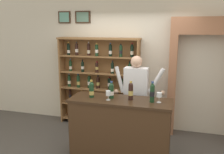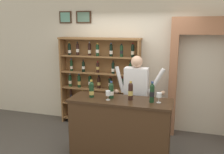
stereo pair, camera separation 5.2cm
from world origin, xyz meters
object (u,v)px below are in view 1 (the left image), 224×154
(tasting_counter, at_px, (120,129))
(tasting_bottle_super_tuscan, at_px, (92,90))
(shopkeeper, at_px, (136,91))
(tasting_bottle_chianti, at_px, (152,92))
(wine_glass_spare, at_px, (108,94))
(wine_glass_left, at_px, (159,95))
(tasting_bottle_vin_santo, at_px, (111,90))
(wine_shelf, at_px, (99,80))
(tasting_bottle_rosso, at_px, (131,91))

(tasting_counter, xyz_separation_m, tasting_bottle_super_tuscan, (-0.49, -0.02, 0.65))
(shopkeeper, bearing_deg, tasting_bottle_chianti, -57.73)
(wine_glass_spare, bearing_deg, tasting_bottle_super_tuscan, 167.39)
(shopkeeper, distance_m, wine_glass_spare, 0.73)
(tasting_bottle_super_tuscan, bearing_deg, tasting_bottle_chianti, 0.79)
(tasting_counter, height_order, wine_glass_left, wine_glass_left)
(tasting_bottle_vin_santo, height_order, wine_glass_spare, tasting_bottle_vin_santo)
(wine_shelf, height_order, tasting_bottle_chianti, wine_shelf)
(tasting_bottle_vin_santo, relative_size, tasting_bottle_chianti, 0.87)
(shopkeeper, relative_size, tasting_bottle_super_tuscan, 5.71)
(tasting_counter, distance_m, shopkeeper, 0.79)
(shopkeeper, xyz_separation_m, wine_glass_spare, (-0.33, -0.65, 0.09))
(tasting_bottle_rosso, bearing_deg, wine_glass_spare, -161.81)
(tasting_bottle_super_tuscan, relative_size, wine_glass_spare, 1.89)
(tasting_counter, xyz_separation_m, tasting_bottle_rosso, (0.16, 0.03, 0.67))
(wine_shelf, distance_m, tasting_counter, 1.63)
(wine_shelf, bearing_deg, tasting_counter, -57.85)
(tasting_bottle_rosso, bearing_deg, tasting_bottle_super_tuscan, -176.19)
(tasting_bottle_vin_santo, xyz_separation_m, tasting_bottle_rosso, (0.32, -0.00, 0.02))
(tasting_counter, bearing_deg, wine_glass_left, 1.03)
(tasting_counter, relative_size, tasting_bottle_super_tuscan, 5.63)
(wine_glass_spare, bearing_deg, tasting_counter, 25.41)
(wine_shelf, distance_m, wine_glass_left, 1.94)
(shopkeeper, height_order, tasting_bottle_super_tuscan, shopkeeper)
(tasting_bottle_vin_santo, height_order, tasting_bottle_rosso, tasting_bottle_rosso)
(wine_glass_left, height_order, wine_glass_spare, wine_glass_left)
(wine_glass_left, distance_m, wine_glass_spare, 0.80)
(shopkeeper, bearing_deg, wine_shelf, 142.54)
(tasting_bottle_chianti, bearing_deg, wine_glass_spare, -173.11)
(shopkeeper, relative_size, tasting_bottle_vin_santo, 5.88)
(tasting_bottle_rosso, distance_m, tasting_bottle_chianti, 0.35)
(tasting_counter, height_order, wine_glass_spare, wine_glass_spare)
(tasting_bottle_chianti, height_order, wine_glass_spare, tasting_bottle_chianti)
(shopkeeper, xyz_separation_m, tasting_bottle_super_tuscan, (-0.65, -0.58, 0.12))
(tasting_bottle_super_tuscan, xyz_separation_m, tasting_bottle_vin_santo, (0.33, 0.05, -0.00))
(wine_glass_left, bearing_deg, tasting_bottle_vin_santo, 178.71)
(tasting_bottle_rosso, height_order, wine_glass_left, tasting_bottle_rosso)
(wine_shelf, distance_m, tasting_bottle_vin_santo, 1.44)
(shopkeeper, xyz_separation_m, tasting_bottle_chianti, (0.36, -0.56, 0.14))
(wine_glass_spare, bearing_deg, wine_shelf, 114.60)
(tasting_bottle_super_tuscan, distance_m, tasting_bottle_chianti, 1.00)
(wine_shelf, bearing_deg, wine_glass_left, -42.03)
(wine_shelf, height_order, wine_glass_spare, wine_shelf)
(shopkeeper, height_order, wine_glass_left, shopkeeper)
(wine_glass_left, bearing_deg, tasting_bottle_chianti, -172.33)
(tasting_counter, distance_m, tasting_bottle_vin_santo, 0.67)
(tasting_bottle_vin_santo, xyz_separation_m, wine_glass_left, (0.78, -0.02, -0.02))
(wine_shelf, xyz_separation_m, wine_glass_left, (1.44, -1.29, 0.11))
(shopkeeper, distance_m, wine_glass_left, 0.73)
(wine_shelf, height_order, tasting_bottle_rosso, wine_shelf)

